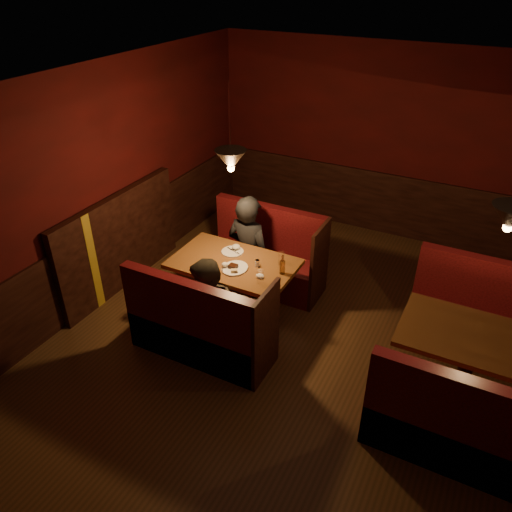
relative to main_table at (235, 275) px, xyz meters
The scene contains 9 objects.
room 1.12m from the main_table, 24.36° to the right, with size 6.02×7.02×2.92m.
main_table is the anchor object (origin of this frame).
main_bench_far 0.87m from the main_table, 88.86° to the left, with size 1.61×0.58×1.10m.
main_bench_near 0.87m from the main_table, 88.86° to the right, with size 1.61×0.58×1.10m.
second_table 2.70m from the main_table, ahead, with size 1.39×0.89×0.79m.
second_bench_far 2.84m from the main_table, 15.10° to the left, with size 1.54×0.58×1.10m.
second_bench_near 2.89m from the main_table, 18.80° to the right, with size 1.54×0.58×1.10m.
diner_a 0.63m from the main_table, 101.09° to the left, with size 0.63×0.42×1.74m, color black.
diner_b 0.69m from the main_table, 85.27° to the right, with size 0.73×0.57×1.51m, color black.
Camera 1 is at (1.30, -3.84, 3.92)m, focal length 35.00 mm.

